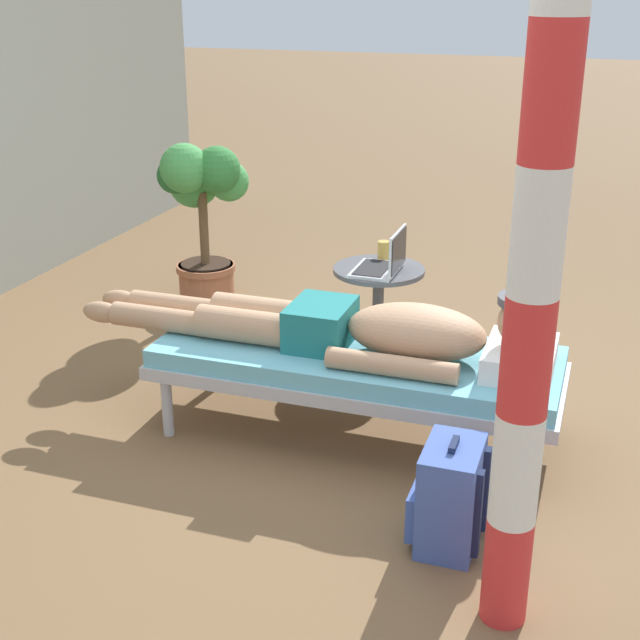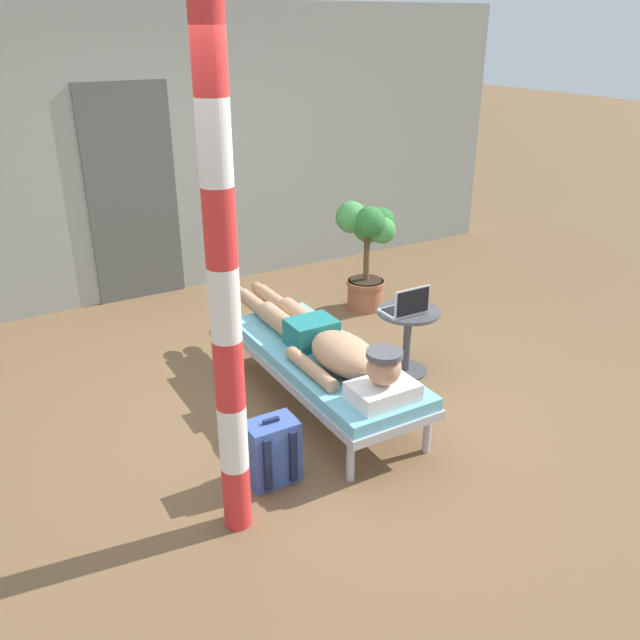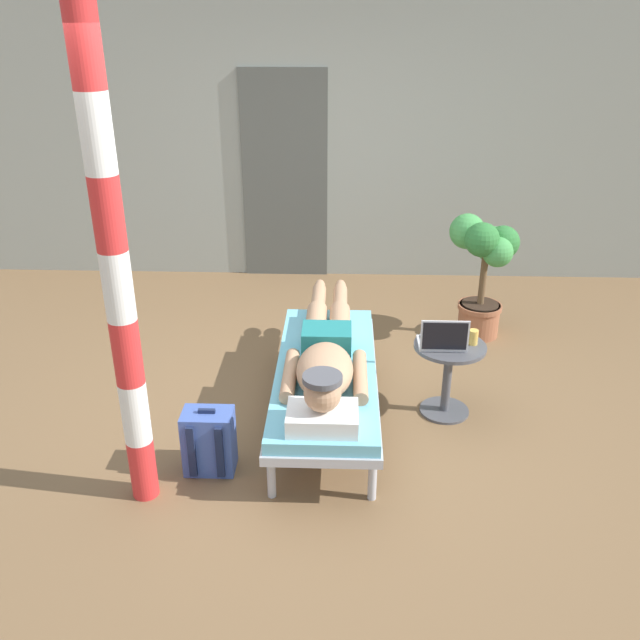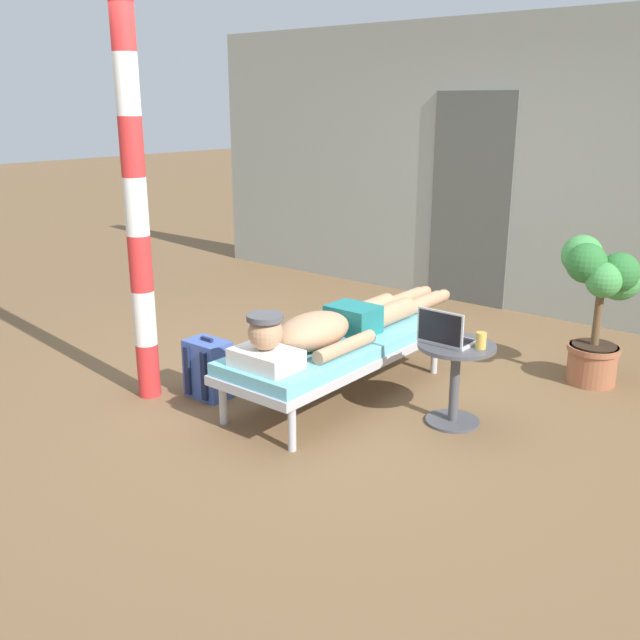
{
  "view_description": "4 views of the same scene",
  "coord_description": "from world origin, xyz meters",
  "px_view_note": "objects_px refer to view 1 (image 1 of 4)",
  "views": [
    {
      "loc": [
        -3.24,
        -1.11,
        1.96
      ],
      "look_at": [
        -0.02,
        -0.01,
        0.6
      ],
      "focal_mm": 49.11,
      "sensor_mm": 36.0,
      "label": 1
    },
    {
      "loc": [
        -1.94,
        -3.64,
        2.51
      ],
      "look_at": [
        0.18,
        -0.01,
        0.62
      ],
      "focal_mm": 37.4,
      "sensor_mm": 36.0,
      "label": 2
    },
    {
      "loc": [
        0.25,
        -3.98,
        2.57
      ],
      "look_at": [
        0.1,
        -0.02,
        0.7
      ],
      "focal_mm": 37.76,
      "sensor_mm": 36.0,
      "label": 3
    },
    {
      "loc": [
        2.93,
        -3.73,
        1.94
      ],
      "look_at": [
        -0.01,
        -0.13,
        0.52
      ],
      "focal_mm": 40.09,
      "sensor_mm": 36.0,
      "label": 4
    }
  ],
  "objects_px": {
    "person_reclining": "(364,329)",
    "backpack": "(449,497)",
    "laptop": "(385,261)",
    "lounge_chair": "(357,364)",
    "side_table": "(377,298)",
    "porch_post": "(539,232)",
    "drink_glass": "(384,250)",
    "potted_plant": "(203,203)"
  },
  "relations": [
    {
      "from": "backpack",
      "to": "potted_plant",
      "type": "xyz_separation_m",
      "value": [
        1.94,
        1.9,
        0.47
      ]
    },
    {
      "from": "person_reclining",
      "to": "drink_glass",
      "type": "xyz_separation_m",
      "value": [
        0.97,
        0.17,
        0.05
      ]
    },
    {
      "from": "laptop",
      "to": "side_table",
      "type": "bearing_deg",
      "value": 40.52
    },
    {
      "from": "lounge_chair",
      "to": "backpack",
      "type": "distance_m",
      "value": 0.89
    },
    {
      "from": "drink_glass",
      "to": "potted_plant",
      "type": "bearing_deg",
      "value": 76.62
    },
    {
      "from": "side_table",
      "to": "lounge_chair",
      "type": "bearing_deg",
      "value": -170.96
    },
    {
      "from": "drink_glass",
      "to": "backpack",
      "type": "height_order",
      "value": "drink_glass"
    },
    {
      "from": "drink_glass",
      "to": "backpack",
      "type": "relative_size",
      "value": 0.24
    },
    {
      "from": "potted_plant",
      "to": "porch_post",
      "type": "distance_m",
      "value": 3.19
    },
    {
      "from": "potted_plant",
      "to": "porch_post",
      "type": "height_order",
      "value": "porch_post"
    },
    {
      "from": "laptop",
      "to": "drink_glass",
      "type": "bearing_deg",
      "value": 16.64
    },
    {
      "from": "laptop",
      "to": "lounge_chair",
      "type": "bearing_deg",
      "value": -174.04
    },
    {
      "from": "side_table",
      "to": "porch_post",
      "type": "relative_size",
      "value": 0.2
    },
    {
      "from": "backpack",
      "to": "potted_plant",
      "type": "height_order",
      "value": "potted_plant"
    },
    {
      "from": "side_table",
      "to": "backpack",
      "type": "xyz_separation_m",
      "value": [
        -1.5,
        -0.69,
        -0.16
      ]
    },
    {
      "from": "side_table",
      "to": "drink_glass",
      "type": "relative_size",
      "value": 5.18
    },
    {
      "from": "lounge_chair",
      "to": "side_table",
      "type": "bearing_deg",
      "value": 9.04
    },
    {
      "from": "person_reclining",
      "to": "drink_glass",
      "type": "height_order",
      "value": "person_reclining"
    },
    {
      "from": "person_reclining",
      "to": "side_table",
      "type": "xyz_separation_m",
      "value": [
        0.82,
        0.16,
        -0.16
      ]
    },
    {
      "from": "drink_glass",
      "to": "lounge_chair",
      "type": "bearing_deg",
      "value": -171.67
    },
    {
      "from": "porch_post",
      "to": "laptop",
      "type": "bearing_deg",
      "value": 26.43
    },
    {
      "from": "side_table",
      "to": "potted_plant",
      "type": "distance_m",
      "value": 1.32
    },
    {
      "from": "person_reclining",
      "to": "side_table",
      "type": "relative_size",
      "value": 4.15
    },
    {
      "from": "person_reclining",
      "to": "backpack",
      "type": "relative_size",
      "value": 5.12
    },
    {
      "from": "side_table",
      "to": "backpack",
      "type": "distance_m",
      "value": 1.66
    },
    {
      "from": "person_reclining",
      "to": "porch_post",
      "type": "bearing_deg",
      "value": -142.79
    },
    {
      "from": "person_reclining",
      "to": "backpack",
      "type": "bearing_deg",
      "value": -142.55
    },
    {
      "from": "potted_plant",
      "to": "side_table",
      "type": "bearing_deg",
      "value": -109.77
    },
    {
      "from": "side_table",
      "to": "porch_post",
      "type": "xyz_separation_m",
      "value": [
        -1.84,
        -0.94,
        0.94
      ]
    },
    {
      "from": "drink_glass",
      "to": "backpack",
      "type": "distance_m",
      "value": 1.83
    },
    {
      "from": "side_table",
      "to": "laptop",
      "type": "height_order",
      "value": "laptop"
    },
    {
      "from": "drink_glass",
      "to": "porch_post",
      "type": "distance_m",
      "value": 2.32
    },
    {
      "from": "backpack",
      "to": "person_reclining",
      "type": "bearing_deg",
      "value": 37.45
    },
    {
      "from": "backpack",
      "to": "side_table",
      "type": "bearing_deg",
      "value": 24.51
    },
    {
      "from": "side_table",
      "to": "potted_plant",
      "type": "xyz_separation_m",
      "value": [
        0.44,
        1.21,
        0.31
      ]
    },
    {
      "from": "laptop",
      "to": "drink_glass",
      "type": "height_order",
      "value": "laptop"
    },
    {
      "from": "person_reclining",
      "to": "backpack",
      "type": "height_order",
      "value": "person_reclining"
    },
    {
      "from": "person_reclining",
      "to": "side_table",
      "type": "distance_m",
      "value": 0.85
    },
    {
      "from": "lounge_chair",
      "to": "person_reclining",
      "type": "xyz_separation_m",
      "value": [
        0.0,
        -0.03,
        0.17
      ]
    },
    {
      "from": "lounge_chair",
      "to": "potted_plant",
      "type": "bearing_deg",
      "value": 46.88
    },
    {
      "from": "drink_glass",
      "to": "potted_plant",
      "type": "relative_size",
      "value": 0.1
    },
    {
      "from": "side_table",
      "to": "potted_plant",
      "type": "bearing_deg",
      "value": 70.23
    }
  ]
}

